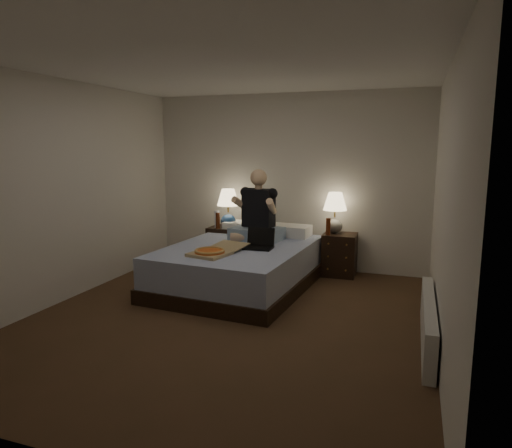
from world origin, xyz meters
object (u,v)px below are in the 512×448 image
at_px(nightstand_right, 339,255).
at_px(radiator, 428,322).
at_px(beer_bottle_left, 218,221).
at_px(pizza_box, 210,252).
at_px(lamp_right, 335,213).
at_px(person, 257,205).
at_px(soda_can, 235,225).
at_px(beer_bottle_right, 328,227).
at_px(nightstand_left, 226,247).
at_px(lamp_left, 228,208).
at_px(laptop, 258,239).
at_px(water_bottle, 217,219).
at_px(bed, 239,266).

xyz_separation_m(nightstand_right, radiator, (1.10, -1.96, -0.09)).
distance_m(beer_bottle_left, pizza_box, 1.42).
bearing_deg(lamp_right, nightstand_right, -20.63).
distance_m(person, radiator, 2.69).
distance_m(lamp_right, soda_can, 1.44).
xyz_separation_m(soda_can, beer_bottle_right, (1.35, -0.00, 0.06)).
height_order(nightstand_left, lamp_right, lamp_right).
distance_m(pizza_box, radiator, 2.41).
distance_m(nightstand_left, nightstand_right, 1.67).
distance_m(lamp_left, beer_bottle_right, 1.50).
xyz_separation_m(person, laptop, (0.20, -0.52, -0.35)).
bearing_deg(laptop, nightstand_right, 49.09).
height_order(nightstand_right, lamp_left, lamp_left).
xyz_separation_m(nightstand_right, water_bottle, (-1.77, -0.14, 0.42)).
bearing_deg(nightstand_left, laptop, -47.37).
xyz_separation_m(nightstand_right, beer_bottle_right, (-0.14, -0.13, 0.40)).
distance_m(soda_can, person, 0.70).
distance_m(lamp_right, beer_bottle_right, 0.24).
bearing_deg(lamp_right, water_bottle, -174.01).
bearing_deg(nightstand_left, lamp_right, 5.05).
relative_size(beer_bottle_left, radiator, 0.14).
relative_size(soda_can, person, 0.11).
distance_m(water_bottle, soda_can, 0.28).
bearing_deg(beer_bottle_left, pizza_box, -69.89).
height_order(beer_bottle_left, laptop, beer_bottle_left).
xyz_separation_m(soda_can, radiator, (2.60, -1.83, -0.44)).
relative_size(soda_can, beer_bottle_right, 0.43).
height_order(bed, person, person).
bearing_deg(person, beer_bottle_left, 164.11).
height_order(lamp_right, beer_bottle_left, lamp_right).
xyz_separation_m(lamp_left, beer_bottle_right, (1.49, -0.09, -0.17)).
relative_size(water_bottle, laptop, 0.74).
height_order(pizza_box, radiator, pizza_box).
bearing_deg(soda_can, person, -38.90).
bearing_deg(water_bottle, soda_can, 2.51).
bearing_deg(water_bottle, laptop, -43.46).
relative_size(beer_bottle_right, laptop, 0.68).
relative_size(bed, radiator, 1.33).
bearing_deg(pizza_box, beer_bottle_left, 122.43).
distance_m(bed, lamp_left, 1.20).
bearing_deg(radiator, nightstand_left, 145.59).
xyz_separation_m(water_bottle, soda_can, (0.27, 0.01, -0.07)).
relative_size(lamp_right, beer_bottle_right, 2.43).
xyz_separation_m(water_bottle, person, (0.74, -0.37, 0.28)).
height_order(nightstand_left, beer_bottle_left, beer_bottle_left).
distance_m(nightstand_right, pizza_box, 1.99).
bearing_deg(bed, water_bottle, 133.66).
height_order(beer_bottle_right, person, person).
relative_size(nightstand_left, pizza_box, 0.77).
xyz_separation_m(soda_can, person, (0.47, -0.38, 0.36)).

